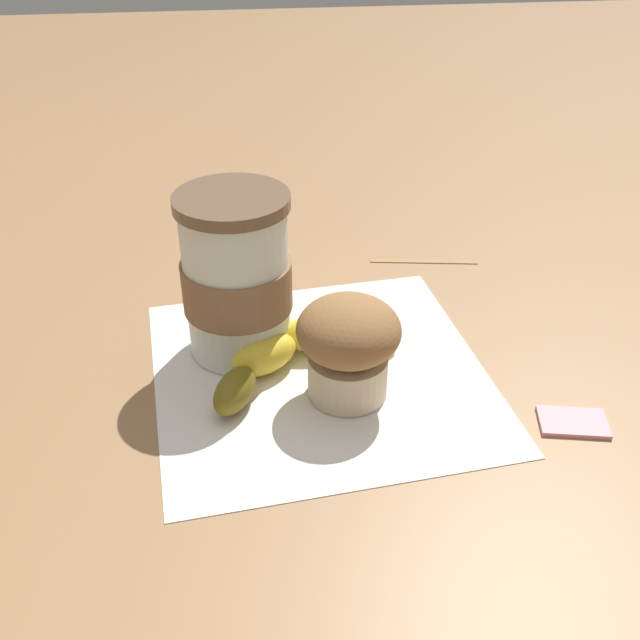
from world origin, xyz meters
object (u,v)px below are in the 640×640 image
coffee_cup (237,277)px  banana (296,349)px  sugar_packet (573,420)px  muffin (348,344)px

coffee_cup → banana: bearing=-36.4°
coffee_cup → sugar_packet: (0.24, -0.13, -0.07)m
banana → sugar_packet: size_ratio=3.37×
muffin → sugar_packet: size_ratio=1.66×
muffin → banana: 0.06m
coffee_cup → muffin: coffee_cup is taller
coffee_cup → banana: size_ratio=0.82×
coffee_cup → banana: 0.08m
banana → sugar_packet: banana is taller
muffin → sugar_packet: (0.16, -0.06, -0.04)m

